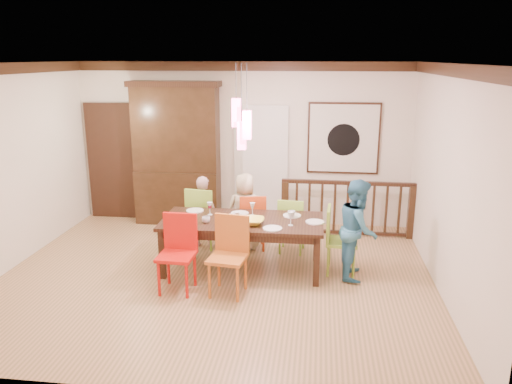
# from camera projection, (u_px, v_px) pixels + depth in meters

# --- Properties ---
(floor) EXTENTS (6.00, 6.00, 0.00)m
(floor) POSITION_uv_depth(u_px,v_px,m) (216.00, 277.00, 6.98)
(floor) COLOR olive
(floor) RESTS_ON ground
(ceiling) EXTENTS (6.00, 6.00, 0.00)m
(ceiling) POSITION_uv_depth(u_px,v_px,m) (211.00, 63.00, 6.22)
(ceiling) COLOR white
(ceiling) RESTS_ON wall_back
(wall_back) EXTENTS (6.00, 0.00, 6.00)m
(wall_back) POSITION_uv_depth(u_px,v_px,m) (242.00, 144.00, 8.99)
(wall_back) COLOR beige
(wall_back) RESTS_ON floor
(wall_left) EXTENTS (0.00, 5.00, 5.00)m
(wall_left) POSITION_uv_depth(u_px,v_px,m) (3.00, 170.00, 6.97)
(wall_left) COLOR beige
(wall_left) RESTS_ON floor
(wall_right) EXTENTS (0.00, 5.00, 5.00)m
(wall_right) POSITION_uv_depth(u_px,v_px,m) (448.00, 183.00, 6.24)
(wall_right) COLOR beige
(wall_right) RESTS_ON floor
(crown_molding) EXTENTS (6.00, 5.00, 0.16)m
(crown_molding) POSITION_uv_depth(u_px,v_px,m) (211.00, 70.00, 6.24)
(crown_molding) COLOR black
(crown_molding) RESTS_ON wall_back
(panel_door) EXTENTS (1.04, 0.07, 2.24)m
(panel_door) POSITION_uv_depth(u_px,v_px,m) (115.00, 163.00, 9.34)
(panel_door) COLOR black
(panel_door) RESTS_ON wall_back
(white_doorway) EXTENTS (0.97, 0.05, 2.22)m
(white_doorway) POSITION_uv_depth(u_px,v_px,m) (261.00, 167.00, 9.02)
(white_doorway) COLOR silver
(white_doorway) RESTS_ON wall_back
(painting) EXTENTS (1.25, 0.06, 1.25)m
(painting) POSITION_uv_depth(u_px,v_px,m) (343.00, 138.00, 8.70)
(painting) COLOR black
(painting) RESTS_ON wall_back
(pendant_cluster) EXTENTS (0.27, 0.21, 1.14)m
(pendant_cluster) POSITION_uv_depth(u_px,v_px,m) (242.00, 124.00, 6.70)
(pendant_cluster) COLOR #ED477C
(pendant_cluster) RESTS_ON ceiling
(dining_table) EXTENTS (2.28, 1.06, 0.75)m
(dining_table) POSITION_uv_depth(u_px,v_px,m) (242.00, 225.00, 7.07)
(dining_table) COLOR black
(dining_table) RESTS_ON floor
(chair_far_left) EXTENTS (0.52, 0.52, 1.00)m
(chair_far_left) POSITION_uv_depth(u_px,v_px,m) (204.00, 212.00, 7.98)
(chair_far_left) COLOR #93CA3F
(chair_far_left) RESTS_ON floor
(chair_far_mid) EXTENTS (0.48, 0.48, 0.91)m
(chair_far_mid) POSITION_uv_depth(u_px,v_px,m) (252.00, 217.00, 7.90)
(chair_far_mid) COLOR #D24315
(chair_far_mid) RESTS_ON floor
(chair_far_right) EXTENTS (0.44, 0.44, 0.88)m
(chair_far_right) POSITION_uv_depth(u_px,v_px,m) (292.00, 221.00, 7.77)
(chair_far_right) COLOR #93CE41
(chair_far_right) RESTS_ON floor
(chair_near_left) EXTENTS (0.47, 0.47, 1.01)m
(chair_near_left) POSITION_uv_depth(u_px,v_px,m) (176.00, 250.00, 6.42)
(chair_near_left) COLOR red
(chair_near_left) RESTS_ON floor
(chair_near_mid) EXTENTS (0.51, 0.51, 1.01)m
(chair_near_mid) POSITION_uv_depth(u_px,v_px,m) (227.00, 252.00, 6.34)
(chair_near_mid) COLOR #BB6021
(chair_near_mid) RESTS_ON floor
(chair_end_right) EXTENTS (0.46, 0.46, 0.96)m
(chair_end_right) POSITION_uv_depth(u_px,v_px,m) (342.00, 236.00, 6.98)
(chair_end_right) COLOR #8FB735
(chair_end_right) RESTS_ON floor
(china_hutch) EXTENTS (1.63, 0.46, 2.57)m
(china_hutch) POSITION_uv_depth(u_px,v_px,m) (177.00, 154.00, 8.98)
(china_hutch) COLOR black
(china_hutch) RESTS_ON floor
(balustrade) EXTENTS (2.25, 0.12, 0.96)m
(balustrade) POSITION_uv_depth(u_px,v_px,m) (347.00, 207.00, 8.49)
(balustrade) COLOR black
(balustrade) RESTS_ON floor
(person_far_left) EXTENTS (0.45, 0.32, 1.17)m
(person_far_left) POSITION_uv_depth(u_px,v_px,m) (203.00, 212.00, 7.96)
(person_far_left) COLOR #CE9DA2
(person_far_left) RESTS_ON floor
(person_far_mid) EXTENTS (0.61, 0.40, 1.23)m
(person_far_mid) POSITION_uv_depth(u_px,v_px,m) (245.00, 211.00, 7.88)
(person_far_mid) COLOR beige
(person_far_mid) RESTS_ON floor
(person_end_right) EXTENTS (0.59, 0.72, 1.39)m
(person_end_right) POSITION_uv_depth(u_px,v_px,m) (358.00, 229.00, 6.84)
(person_end_right) COLOR teal
(person_end_right) RESTS_ON floor
(serving_bowl) EXTENTS (0.34, 0.34, 0.08)m
(serving_bowl) POSITION_uv_depth(u_px,v_px,m) (252.00, 221.00, 6.86)
(serving_bowl) COLOR yellow
(serving_bowl) RESTS_ON dining_table
(small_bowl) EXTENTS (0.27, 0.27, 0.07)m
(small_bowl) POSITION_uv_depth(u_px,v_px,m) (235.00, 217.00, 7.05)
(small_bowl) COLOR white
(small_bowl) RESTS_ON dining_table
(cup_left) EXTENTS (0.14, 0.14, 0.09)m
(cup_left) POSITION_uv_depth(u_px,v_px,m) (206.00, 220.00, 6.91)
(cup_left) COLOR silver
(cup_left) RESTS_ON dining_table
(cup_right) EXTENTS (0.15, 0.15, 0.10)m
(cup_right) POSITION_uv_depth(u_px,v_px,m) (291.00, 214.00, 7.12)
(cup_right) COLOR silver
(cup_right) RESTS_ON dining_table
(plate_far_left) EXTENTS (0.26, 0.26, 0.01)m
(plate_far_left) POSITION_uv_depth(u_px,v_px,m) (195.00, 211.00, 7.45)
(plate_far_left) COLOR white
(plate_far_left) RESTS_ON dining_table
(plate_far_mid) EXTENTS (0.26, 0.26, 0.01)m
(plate_far_mid) POSITION_uv_depth(u_px,v_px,m) (240.00, 213.00, 7.32)
(plate_far_mid) COLOR white
(plate_far_mid) RESTS_ON dining_table
(plate_far_right) EXTENTS (0.26, 0.26, 0.01)m
(plate_far_right) POSITION_uv_depth(u_px,v_px,m) (292.00, 216.00, 7.21)
(plate_far_right) COLOR white
(plate_far_right) RESTS_ON dining_table
(plate_near_left) EXTENTS (0.26, 0.26, 0.01)m
(plate_near_left) POSITION_uv_depth(u_px,v_px,m) (187.00, 223.00, 6.90)
(plate_near_left) COLOR white
(plate_near_left) RESTS_ON dining_table
(plate_near_mid) EXTENTS (0.26, 0.26, 0.01)m
(plate_near_mid) POSITION_uv_depth(u_px,v_px,m) (272.00, 228.00, 6.67)
(plate_near_mid) COLOR white
(plate_near_mid) RESTS_ON dining_table
(plate_end_right) EXTENTS (0.26, 0.26, 0.01)m
(plate_end_right) POSITION_uv_depth(u_px,v_px,m) (315.00, 222.00, 6.93)
(plate_end_right) COLOR white
(plate_end_right) RESTS_ON dining_table
(wine_glass_a) EXTENTS (0.08, 0.08, 0.19)m
(wine_glass_a) POSITION_uv_depth(u_px,v_px,m) (210.00, 209.00, 7.25)
(wine_glass_a) COLOR #590C19
(wine_glass_a) RESTS_ON dining_table
(wine_glass_b) EXTENTS (0.08, 0.08, 0.19)m
(wine_glass_b) POSITION_uv_depth(u_px,v_px,m) (252.00, 209.00, 7.22)
(wine_glass_b) COLOR silver
(wine_glass_b) RESTS_ON dining_table
(wine_glass_c) EXTENTS (0.08, 0.08, 0.19)m
(wine_glass_c) POSITION_uv_depth(u_px,v_px,m) (237.00, 219.00, 6.79)
(wine_glass_c) COLOR #590C19
(wine_glass_c) RESTS_ON dining_table
(wine_glass_d) EXTENTS (0.08, 0.08, 0.19)m
(wine_glass_d) POSITION_uv_depth(u_px,v_px,m) (291.00, 219.00, 6.79)
(wine_glass_d) COLOR silver
(wine_glass_d) RESTS_ON dining_table
(napkin) EXTENTS (0.18, 0.14, 0.01)m
(napkin) POSITION_uv_depth(u_px,v_px,m) (239.00, 227.00, 6.74)
(napkin) COLOR #D83359
(napkin) RESTS_ON dining_table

